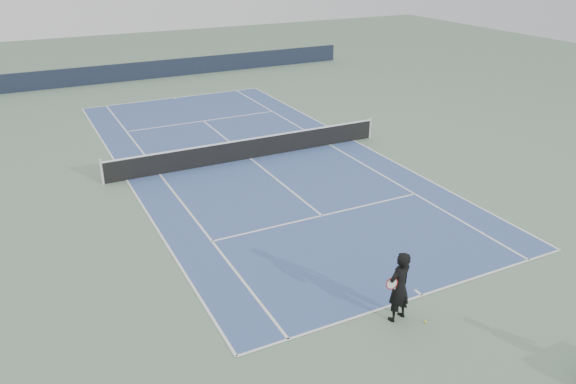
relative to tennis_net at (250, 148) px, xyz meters
name	(u,v)px	position (x,y,z in m)	size (l,w,h in m)	color
ground	(250,159)	(0.00, 0.00, -0.50)	(80.00, 80.00, 0.00)	slate
court_surface	(250,159)	(0.00, 0.00, -0.50)	(10.97, 23.77, 0.01)	#3C568D
tennis_net	(250,148)	(0.00, 0.00, 0.00)	(12.90, 0.10, 1.07)	silver
windscreen_far	(149,70)	(0.00, 17.88, 0.10)	(30.00, 0.25, 1.20)	black
tennis_player	(399,287)	(-1.25, -12.39, 0.47)	(0.87, 0.67, 1.95)	black
tennis_ball	(425,322)	(-0.69, -12.87, -0.47)	(0.07, 0.07, 0.07)	yellow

